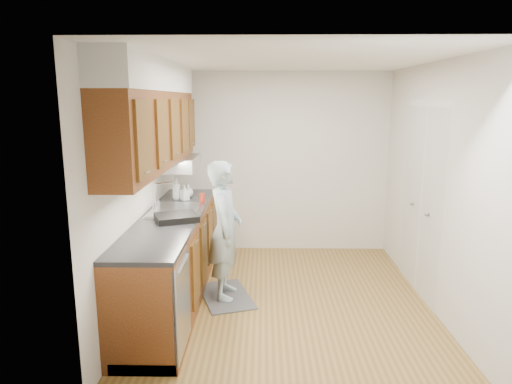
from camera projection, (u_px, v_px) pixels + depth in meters
floor at (285, 300)px, 4.91m from camera, size 3.50×3.50×0.00m
ceiling at (288, 60)px, 4.41m from camera, size 3.50×3.50×0.00m
wall_left at (141, 186)px, 4.68m from camera, size 0.02×3.50×2.50m
wall_right at (434, 187)px, 4.64m from camera, size 0.02×3.50×2.50m
wall_back at (281, 163)px, 6.37m from camera, size 3.00×0.02×2.50m
counter at (173, 256)px, 4.83m from camera, size 0.64×2.80×1.30m
upper_cabinets at (155, 117)px, 4.59m from camera, size 0.47×2.80×1.21m
closet_door at (421, 202)px, 4.97m from camera, size 0.02×1.22×2.05m
floor_mat at (226, 296)px, 5.00m from camera, size 0.72×0.93×0.02m
person at (225, 221)px, 4.83m from camera, size 0.40×0.60×1.68m
soap_bottle_a at (176, 188)px, 5.49m from camera, size 0.10×0.10×0.26m
soap_bottle_b at (185, 192)px, 5.45m from camera, size 0.12×0.12×0.18m
soap_bottle_c at (188, 190)px, 5.61m from camera, size 0.18×0.18×0.17m
soda_can at (202, 198)px, 5.29m from camera, size 0.08×0.08×0.12m
dish_rack at (176, 218)px, 4.53m from camera, size 0.50×0.46×0.06m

